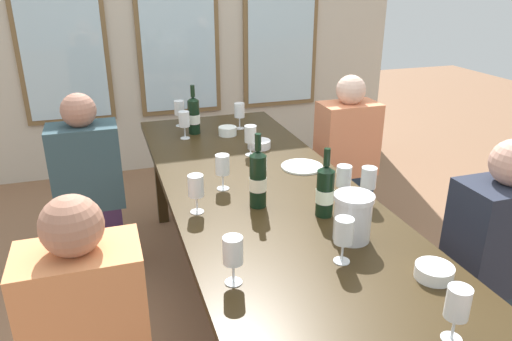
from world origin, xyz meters
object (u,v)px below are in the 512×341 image
(wine_glass_6, at_px, (184,120))
(wine_glass_8, at_px, (458,306))
(wine_glass_9, at_px, (222,165))
(tasting_bowl_1, at_px, (228,131))
(white_plate_0, at_px, (302,167))
(tasting_bowl_0, at_px, (434,272))
(wine_glass_2, at_px, (344,178))
(metal_pitcher, at_px, (353,217))
(wine_glass_3, at_px, (369,179))
(wine_glass_1, at_px, (196,187))
(seated_person_3, at_px, (491,268))
(wine_bottle_0, at_px, (258,179))
(wine_bottle_1, at_px, (325,191))
(wine_glass_5, at_px, (344,232))
(seated_person_1, at_px, (345,162))
(wine_bottle_2, at_px, (194,115))
(wine_glass_0, at_px, (239,112))
(wine_glass_4, at_px, (233,252))
(tasting_bowl_2, at_px, (259,144))
(wine_glass_7, at_px, (179,109))
(wine_glass_10, at_px, (250,136))
(seated_person_0, at_px, (90,192))
(dining_table, at_px, (264,202))

(wine_glass_6, xyz_separation_m, wine_glass_8, (0.40, -2.03, -0.00))
(wine_glass_9, bearing_deg, tasting_bowl_1, 73.67)
(white_plate_0, xyz_separation_m, tasting_bowl_0, (0.03, -1.07, 0.02))
(wine_glass_2, bearing_deg, wine_glass_9, 147.86)
(metal_pitcher, height_order, wine_glass_3, metal_pitcher)
(white_plate_0, distance_m, metal_pitcher, 0.77)
(wine_glass_1, relative_size, seated_person_3, 0.16)
(wine_glass_2, xyz_separation_m, wine_glass_6, (-0.52, 1.12, 0.00))
(wine_glass_8, bearing_deg, metal_pitcher, 90.22)
(wine_bottle_0, height_order, tasting_bowl_1, wine_bottle_0)
(wine_bottle_1, relative_size, wine_glass_3, 1.75)
(tasting_bowl_0, xyz_separation_m, wine_glass_1, (-0.67, 0.73, 0.10))
(wine_bottle_0, bearing_deg, wine_glass_9, 114.46)
(wine_glass_5, xyz_separation_m, seated_person_1, (0.76, 1.38, -0.34))
(wine_glass_2, distance_m, wine_glass_3, 0.11)
(wine_bottle_0, height_order, wine_glass_9, wine_bottle_0)
(wine_bottle_1, height_order, wine_bottle_2, wine_bottle_2)
(wine_glass_6, height_order, wine_glass_9, same)
(metal_pitcher, xyz_separation_m, wine_glass_2, (0.12, 0.31, 0.02))
(wine_glass_0, height_order, seated_person_1, seated_person_1)
(wine_glass_1, bearing_deg, wine_glass_4, -88.71)
(wine_bottle_2, distance_m, tasting_bowl_2, 0.51)
(white_plate_0, relative_size, wine_glass_7, 1.29)
(wine_bottle_0, xyz_separation_m, wine_glass_6, (-0.14, 1.04, -0.02))
(wine_glass_3, bearing_deg, wine_glass_1, 168.66)
(wine_glass_1, relative_size, wine_glass_10, 1.00)
(wine_glass_2, height_order, wine_glass_3, same)
(seated_person_0, bearing_deg, seated_person_1, -0.49)
(tasting_bowl_1, distance_m, wine_glass_3, 1.21)
(wine_bottle_1, distance_m, tasting_bowl_0, 0.57)
(tasting_bowl_0, height_order, seated_person_0, seated_person_0)
(wine_bottle_1, distance_m, wine_glass_10, 0.81)
(wine_glass_9, height_order, seated_person_3, seated_person_3)
(wine_glass_9, distance_m, seated_person_3, 1.27)
(metal_pitcher, distance_m, wine_glass_0, 1.53)
(wine_glass_1, height_order, wine_glass_9, same)
(wine_glass_1, bearing_deg, tasting_bowl_0, -47.48)
(tasting_bowl_1, bearing_deg, tasting_bowl_2, -68.47)
(wine_glass_3, distance_m, wine_glass_10, 0.82)
(dining_table, relative_size, white_plate_0, 11.95)
(wine_glass_7, bearing_deg, wine_glass_4, -94.20)
(tasting_bowl_2, xyz_separation_m, wine_glass_4, (-0.51, -1.26, 0.10))
(wine_glass_5, bearing_deg, dining_table, 95.39)
(wine_glass_3, bearing_deg, metal_pitcher, -129.87)
(wine_glass_5, distance_m, seated_person_1, 1.61)
(wine_glass_0, bearing_deg, wine_glass_2, -83.70)
(wine_bottle_2, bearing_deg, wine_glass_8, -81.35)
(wine_glass_4, bearing_deg, wine_glass_3, 28.57)
(metal_pitcher, xyz_separation_m, seated_person_0, (-1.00, 1.26, -0.31))
(metal_pitcher, xyz_separation_m, wine_glass_3, (0.22, 0.26, 0.03))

